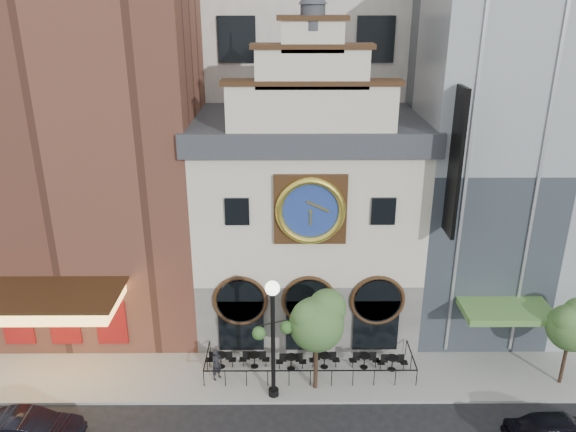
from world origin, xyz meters
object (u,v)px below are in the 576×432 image
Objects in this scene: bistro_5 at (392,362)px; lamppost at (273,327)px; car_right at (560,432)px; bistro_4 at (364,360)px; bistro_1 at (254,359)px; car_left at (29,430)px; bistro_2 at (291,361)px; tree_left at (318,320)px; bistro_3 at (324,360)px; bistro_0 at (221,360)px; pedestrian at (217,364)px; tree_right at (572,324)px.

lamppost reaches higher than bistro_5.
car_right is at bearing -39.56° from bistro_5.
bistro_5 is at bearing -8.05° from bistro_4.
bistro_4 is (5.75, -0.11, 0.00)m from bistro_1.
bistro_1 is 4.21m from lamppost.
bistro_5 is 0.35× the size of car_left.
tree_left reaches higher than bistro_2.
bistro_3 is 11.25m from car_right.
bistro_0 and bistro_3 have the same top height.
car_right is (11.58, -5.33, 0.18)m from bistro_2.
bistro_4 is (7.49, -0.09, 0.00)m from bistro_0.
car_right is at bearing -20.56° from tree_left.
bistro_5 is at bearing -3.93° from bistro_3.
bistro_0 is 6.19m from tree_left.
pedestrian is at bearing -170.79° from bistro_3.
bistro_5 is (3.51, -0.24, 0.00)m from bistro_3.
bistro_1 is 0.93× the size of pedestrian.
car_left reaches higher than bistro_0.
lamppost is at bearing 72.12° from car_right.
bistro_0 and bistro_4 have the same top height.
car_right is (7.75, -5.42, 0.18)m from bistro_4.
bistro_1 is 5.75m from bistro_4.
pedestrian is 0.32× the size of tree_left.
pedestrian is (-9.02, -0.65, 0.39)m from bistro_5.
tree_left is at bearing -161.48° from bistro_5.
car_right is (6.32, -5.22, 0.18)m from bistro_5.
tree_right is (11.85, -1.26, 2.92)m from bistro_3.
tree_left is (-10.34, 3.88, 3.22)m from car_right.
bistro_4 is at bearing -1.05° from bistro_1.
pedestrian is 4.37m from lamppost.
pedestrian is 5.88m from tree_left.
bistro_3 is at bearing -1.04° from bistro_1.
lamppost is at bearing -162.39° from bistro_5.
tree_right is at bearing -6.97° from bistro_5.
pedestrian is at bearing 70.28° from car_right.
lamppost is at bearing -74.19° from car_left.
bistro_4 is 4.55m from tree_left.
pedestrian reaches higher than bistro_0.
bistro_0 is 8.92m from bistro_5.
lamppost reaches higher than pedestrian.
car_left reaches higher than bistro_4.
car_right is 2.75× the size of pedestrian.
bistro_0 is 0.93× the size of pedestrian.
bistro_3 is (1.75, 0.14, 0.00)m from bistro_2.
bistro_1 is at bearing 178.96° from bistro_3.
tree_left is at bearing -107.75° from bistro_3.
bistro_1 is 4.93m from tree_left.
bistro_0 is at bearing 175.65° from tree_right.
bistro_3 and bistro_4 have the same top height.
bistro_0 is 0.34× the size of tree_right.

